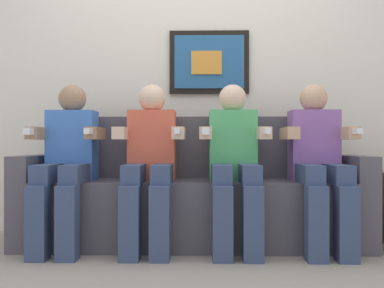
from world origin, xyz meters
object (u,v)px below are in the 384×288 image
at_px(person_left_center, 150,158).
at_px(person_rightmost, 318,158).
at_px(couch, 192,199).
at_px(person_leftmost, 67,158).
at_px(person_right_center, 234,158).

distance_m(person_left_center, person_rightmost, 1.11).
bearing_deg(person_rightmost, couch, 168.60).
xyz_separation_m(person_leftmost, person_left_center, (0.56, 0.00, -0.00)).
bearing_deg(couch, person_rightmost, -11.40).
height_order(couch, person_right_center, person_right_center).
relative_size(person_right_center, person_rightmost, 1.00).
bearing_deg(couch, person_leftmost, -168.56).
bearing_deg(person_leftmost, person_right_center, 0.00).
relative_size(person_leftmost, person_left_center, 1.00).
xyz_separation_m(person_left_center, person_rightmost, (1.11, 0.00, 0.00)).
bearing_deg(person_left_center, couch, 31.24).
xyz_separation_m(person_right_center, person_rightmost, (0.56, 0.00, -0.00)).
bearing_deg(couch, person_left_center, -148.76).
xyz_separation_m(person_leftmost, person_right_center, (1.11, 0.00, 0.00)).
bearing_deg(person_rightmost, person_right_center, -179.95).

